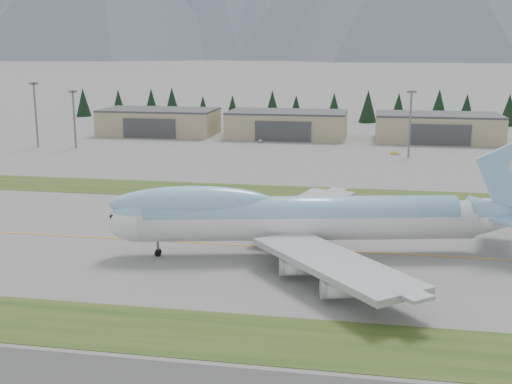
% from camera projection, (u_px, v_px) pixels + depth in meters
% --- Properties ---
extents(ground, '(7000.00, 7000.00, 0.00)m').
position_uv_depth(ground, '(261.00, 247.00, 118.60)').
color(ground, slate).
rests_on(ground, ground).
extents(grass_strip_near, '(400.00, 14.00, 0.08)m').
position_uv_depth(grass_strip_near, '(211.00, 335.00, 82.11)').
color(grass_strip_near, '#294418').
rests_on(grass_strip_near, ground).
extents(grass_strip_far, '(400.00, 18.00, 0.08)m').
position_uv_depth(grass_strip_far, '(292.00, 194.00, 161.81)').
color(grass_strip_far, '#294418').
rests_on(grass_strip_far, ground).
extents(taxiway_line_main, '(400.00, 0.40, 0.02)m').
position_uv_depth(taxiway_line_main, '(261.00, 247.00, 118.60)').
color(taxiway_line_main, gold).
rests_on(taxiway_line_main, ground).
extents(boeing_747_freighter, '(78.32, 65.85, 20.55)m').
position_uv_depth(boeing_747_freighter, '(303.00, 217.00, 112.86)').
color(boeing_747_freighter, white).
rests_on(boeing_747_freighter, ground).
extents(hangar_left, '(48.00, 26.60, 10.80)m').
position_uv_depth(hangar_left, '(159.00, 122.00, 273.49)').
color(hangar_left, tan).
rests_on(hangar_left, ground).
extents(hangar_center, '(48.00, 26.60, 10.80)m').
position_uv_depth(hangar_center, '(287.00, 124.00, 263.97)').
color(hangar_center, tan).
rests_on(hangar_center, ground).
extents(hangar_right, '(48.00, 26.60, 10.80)m').
position_uv_depth(hangar_right, '(437.00, 127.00, 253.57)').
color(hangar_right, tan).
rests_on(hangar_right, ground).
extents(floodlight_masts, '(187.77, 9.77, 23.82)m').
position_uv_depth(floodlight_masts, '(257.00, 108.00, 222.78)').
color(floodlight_masts, slate).
rests_on(floodlight_masts, ground).
extents(service_vehicle_a, '(1.63, 3.91, 1.32)m').
position_uv_depth(service_vehicle_a, '(260.00, 142.00, 250.20)').
color(service_vehicle_a, silver).
rests_on(service_vehicle_a, ground).
extents(service_vehicle_b, '(3.32, 1.34, 1.07)m').
position_uv_depth(service_vehicle_b, '(395.00, 154.00, 222.40)').
color(service_vehicle_b, yellow).
rests_on(service_vehicle_b, ground).
extents(service_vehicle_c, '(2.39, 4.41, 1.21)m').
position_uv_depth(service_vehicle_c, '(499.00, 146.00, 241.46)').
color(service_vehicle_c, silver).
rests_on(service_vehicle_c, ground).
extents(conifer_belt, '(271.34, 15.81, 16.88)m').
position_uv_depth(conifer_belt, '(338.00, 106.00, 320.39)').
color(conifer_belt, black).
rests_on(conifer_belt, ground).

